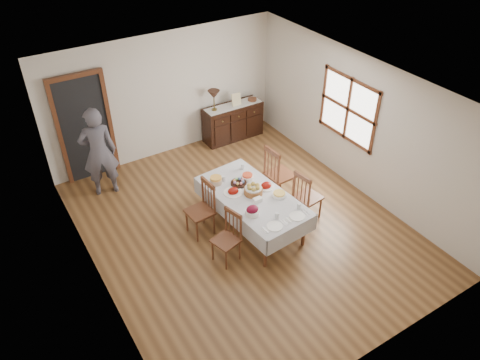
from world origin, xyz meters
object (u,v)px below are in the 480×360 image
chair_right_near (306,196)px  table_lamp (214,95)px  chair_right_far (278,173)px  chair_left_near (228,237)px  dining_table (252,199)px  sideboard (233,122)px  chair_left_far (202,208)px  person (98,149)px

chair_right_near → table_lamp: size_ratio=2.16×
chair_right_far → chair_left_near: bearing=116.8°
dining_table → chair_left_near: chair_left_near is taller
chair_left_near → sideboard: 3.83m
sideboard → table_lamp: bearing=178.4°
dining_table → chair_left_near: 0.87m
chair_left_far → sideboard: size_ratio=0.74×
dining_table → chair_right_far: (0.86, 0.47, -0.05)m
person → chair_left_far: bearing=129.5°
dining_table → chair_right_far: chair_right_far is taller
chair_left_near → chair_left_far: bearing=167.5°
chair_left_far → sideboard: 3.21m
dining_table → person: person is taller
chair_right_near → sideboard: size_ratio=0.73×
dining_table → chair_right_near: size_ratio=2.13×
table_lamp → person: bearing=-170.3°
chair_left_near → table_lamp: (1.60, 3.25, 0.71)m
chair_left_near → person: person is taller
chair_right_far → sideboard: bearing=-13.6°
chair_left_near → table_lamp: table_lamp is taller
chair_left_near → table_lamp: size_ratio=1.98×
sideboard → person: (-3.13, -0.44, 0.55)m
table_lamp → chair_left_near: bearing=-116.2°
dining_table → chair_right_near: chair_right_near is taller
dining_table → chair_right_near: (0.93, -0.29, -0.11)m
chair_left_far → person: size_ratio=0.52×
chair_left_far → sideboard: (2.08, 2.44, -0.10)m
chair_left_near → chair_left_far: 0.79m
chair_left_near → person: bearing=-173.5°
chair_right_far → chair_right_near: bearing=-177.2°
chair_right_near → chair_left_near: bearing=87.1°
chair_right_far → dining_table: bearing=115.9°
chair_left_far → sideboard: bearing=135.5°
chair_right_near → person: size_ratio=0.52×
chair_left_far → chair_right_near: size_ratio=1.01×
chair_right_far → person: (-2.68, 1.90, 0.39)m
chair_left_near → chair_right_near: 1.67m
chair_left_near → chair_right_near: size_ratio=0.92×
person → chair_right_far: bearing=156.4°
dining_table → table_lamp: bearing=68.2°
chair_left_far → table_lamp: (1.63, 2.45, 0.66)m
chair_left_far → person: person is taller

